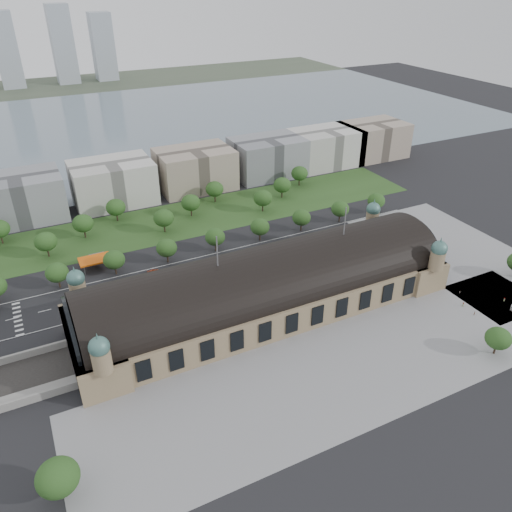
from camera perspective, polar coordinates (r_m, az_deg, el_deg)
name	(u,v)px	position (r m, az deg, el deg)	size (l,w,h in m)	color
ground	(266,308)	(201.58, 1.17, -6.02)	(900.00, 900.00, 0.00)	black
station	(266,287)	(195.70, 1.20, -3.58)	(150.00, 48.40, 44.30)	#8A7256
plaza_south	(351,369)	(177.55, 10.86, -12.56)	(190.00, 48.00, 0.12)	gray
plaza_east	(456,252)	(258.75, 21.84, 0.41)	(56.00, 100.00, 0.12)	gray
road_slab	(187,275)	(224.43, -7.89, -2.19)	(260.00, 26.00, 0.10)	black
grass_belt	(161,224)	(272.03, -10.79, 3.63)	(300.00, 45.00, 0.10)	#2B4A1D
petrol_station	(97,259)	(240.18, -17.76, -0.32)	(14.00, 13.00, 5.05)	#E35A0D
lake	(107,126)	(463.96, -16.62, 14.03)	(700.00, 320.00, 0.08)	slate
far_shore	(71,84)	(657.31, -20.39, 17.91)	(700.00, 120.00, 0.14)	#44513D
far_tower_left	(6,50)	(656.92, -26.62, 20.29)	(24.00, 24.00, 80.00)	#9EA8B2
far_tower_mid	(63,44)	(660.84, -21.22, 21.61)	(24.00, 24.00, 85.00)	#9EA8B2
far_tower_right	(103,47)	(668.13, -17.08, 21.89)	(24.00, 24.00, 75.00)	#9EA8B2
office_2	(19,198)	(296.85, -25.44, 6.00)	(45.00, 32.00, 24.00)	gray
office_3	(113,183)	(300.41, -16.02, 8.07)	(45.00, 32.00, 24.00)	silver
office_4	(195,169)	(312.04, -6.97, 9.84)	(45.00, 32.00, 24.00)	tan
office_5	(267,157)	(330.91, 1.31, 11.24)	(45.00, 32.00, 24.00)	gray
office_6	(325,147)	(353.11, 7.95, 12.19)	(45.00, 32.00, 24.00)	silver
office_7	(372,140)	(376.28, 13.16, 12.82)	(45.00, 32.00, 24.00)	tan
tree_row_2	(57,273)	(226.27, -21.80, -1.78)	(9.60, 9.60, 11.52)	#2D2116
tree_row_3	(114,260)	(227.99, -15.92, -0.42)	(9.60, 9.60, 11.52)	#2D2116
tree_row_4	(167,248)	(232.19, -10.18, 0.91)	(9.60, 9.60, 11.52)	#2D2116
tree_row_5	(215,237)	(238.74, -4.70, 2.17)	(9.60, 9.60, 11.52)	#2D2116
tree_row_6	(260,227)	(247.46, 0.45, 3.34)	(9.60, 9.60, 11.52)	#2D2116
tree_row_7	(301,218)	(258.12, 5.22, 4.39)	(9.60, 9.60, 11.52)	#2D2116
tree_row_8	(340,209)	(270.49, 9.60, 5.33)	(9.60, 9.60, 11.52)	#2D2116
tree_row_9	(376,201)	(284.36, 13.58, 6.15)	(9.60, 9.60, 11.52)	#2D2116
tree_belt_3	(46,242)	(252.53, -22.91, 1.53)	(10.40, 10.40, 12.48)	#2D2116
tree_belt_4	(83,223)	(264.29, -19.17, 3.55)	(10.40, 10.40, 12.48)	#2D2116
tree_belt_5	(116,207)	(277.38, -15.75, 5.38)	(10.40, 10.40, 12.48)	#2D2116
tree_belt_6	(164,218)	(259.61, -10.52, 4.30)	(10.40, 10.40, 12.48)	#2D2116
tree_belt_7	(191,203)	(275.03, -7.48, 6.07)	(10.40, 10.40, 12.48)	#2D2116
tree_belt_8	(215,189)	(291.36, -4.75, 7.63)	(10.40, 10.40, 12.48)	#2D2116
tree_belt_9	(263,198)	(278.42, 0.78, 6.64)	(10.40, 10.40, 12.48)	#2D2116
tree_belt_10	(282,185)	(296.52, 3.01, 8.11)	(10.40, 10.40, 12.48)	#2D2116
tree_belt_11	(300,173)	(315.19, 5.00, 9.39)	(10.40, 10.40, 12.48)	#2D2116
tree_plaza_sw	(58,477)	(145.42, -21.71, -22.46)	(11.00, 11.00, 12.73)	#2D2116
tree_plaza_s	(498,338)	(195.29, 25.95, -8.46)	(9.00, 9.00, 10.64)	#2D2116
traffic_car_2	(85,302)	(215.38, -19.00, -5.00)	(2.71, 5.87, 1.63)	black
traffic_car_3	(153,271)	(228.25, -11.64, -1.73)	(2.25, 5.53, 1.61)	maroon
traffic_car_4	(251,268)	(226.07, -0.53, -1.38)	(1.82, 4.51, 1.54)	#1B264E
traffic_car_5	(305,238)	(252.68, 5.64, 2.05)	(1.38, 3.96, 1.30)	slate
traffic_car_6	(373,235)	(261.82, 13.28, 2.41)	(2.25, 4.88, 1.36)	silver
parked_car_0	(71,328)	(202.83, -20.44, -7.72)	(1.59, 4.55, 1.50)	black
parked_car_1	(139,303)	(208.38, -13.21, -5.31)	(2.73, 5.92, 1.64)	maroon
parked_car_2	(73,327)	(202.86, -20.19, -7.67)	(2.06, 5.07, 1.47)	#191B48
parked_car_3	(110,317)	(203.88, -16.33, -6.74)	(1.52, 3.77, 1.28)	#5B5F63
parked_car_4	(169,296)	(210.30, -9.96, -4.58)	(1.56, 4.49, 1.48)	#BBBABC
parked_car_5	(139,308)	(205.62, -13.26, -5.86)	(2.62, 5.68, 1.58)	#999DA2
parked_car_6	(181,298)	(208.31, -8.54, -4.79)	(2.27, 5.58, 1.62)	black
bus_west	(246,270)	(222.80, -1.12, -1.65)	(2.67, 11.41, 3.18)	red
bus_mid	(239,268)	(224.61, -1.92, -1.32)	(2.99, 12.79, 3.56)	beige
bus_east	(279,262)	(229.44, 2.62, -0.69)	(2.49, 10.66, 2.97)	#B8B6AB
pedestrian_0	(463,305)	(218.80, 22.60, -5.14)	(0.92, 0.53, 1.88)	gray
pedestrian_1	(474,313)	(215.37, 23.69, -6.03)	(0.62, 0.41, 1.70)	gray
pedestrian_2	(460,292)	(226.43, 22.26, -3.83)	(0.83, 0.48, 1.70)	gray
pedestrian_4	(505,343)	(204.55, 26.54, -8.89)	(0.98, 0.43, 1.52)	gray
pedestrian_5	(504,300)	(229.15, 26.50, -4.48)	(0.77, 0.44, 1.57)	gray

